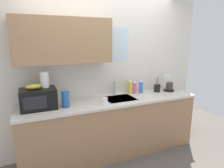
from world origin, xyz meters
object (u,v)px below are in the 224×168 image
Objects in this scene: cereal_canister at (66,99)px; banana_bunch at (33,87)px; mug_white at (105,101)px; coffee_maker at (168,85)px; dish_soap_bottle_yellow at (130,87)px; paper_towel_roll at (45,79)px; dish_soap_bottle_blue at (141,87)px; utensil_crock at (157,88)px; dish_soap_bottle_pink at (135,87)px; microwave at (38,99)px.

banana_bunch is at bearing 165.62° from cereal_canister.
cereal_canister is 0.55m from mug_white.
coffee_maker is 1.87m from cereal_canister.
dish_soap_bottle_yellow is (-0.73, 0.09, 0.01)m from coffee_maker.
dish_soap_bottle_yellow is 1.17m from cereal_canister.
coffee_maker reaches higher than cereal_canister.
paper_towel_roll reaches higher than dish_soap_bottle_blue.
cereal_canister is at bearing -175.15° from coffee_maker.
banana_bunch is 2.04m from utensil_crock.
dish_soap_bottle_yellow is 0.89× the size of utensil_crock.
mug_white is (-0.60, -0.34, -0.07)m from dish_soap_bottle_yellow.
cereal_canister is at bearing -168.70° from dish_soap_bottle_pink.
microwave is 2.09× the size of paper_towel_roll.
dish_soap_bottle_yellow reaches higher than dish_soap_bottle_pink.
dish_soap_bottle_blue is at bearing 9.12° from cereal_canister.
cereal_canister is at bearing -174.08° from utensil_crock.
banana_bunch is at bearing -174.89° from dish_soap_bottle_pink.
dish_soap_bottle_pink is 0.99× the size of cereal_canister.
dish_soap_bottle_blue is 1.03× the size of cereal_canister.
microwave is 1.68m from dish_soap_bottle_blue.
cereal_canister is (-1.33, -0.21, 0.00)m from dish_soap_bottle_blue.
mug_white is 1.13m from utensil_crock.
coffee_maker is 1.25× the size of cereal_canister.
mug_white is at bearing -17.12° from paper_towel_roll.
microwave is 2.05× the size of cereal_canister.
dish_soap_bottle_blue is (1.67, 0.12, -0.03)m from microwave.
banana_bunch reaches higher than mug_white.
dish_soap_bottle_yellow is 0.20m from dish_soap_bottle_blue.
utensil_crock is at bearing 177.15° from coffee_maker.
paper_towel_roll is at bearing -179.77° from coffee_maker.
coffee_maker reaches higher than dish_soap_bottle_blue.
dish_soap_bottle_yellow is 0.08m from dish_soap_bottle_pink.
paper_towel_roll is at bearing 162.88° from mug_white.
microwave is at bearing -176.05° from dish_soap_bottle_blue.
dish_soap_bottle_pink is at bearing 11.30° from cereal_canister.
mug_white is at bearing -159.04° from dish_soap_bottle_blue.
paper_towel_roll is at bearing 147.99° from cereal_canister.
banana_bunch reaches higher than utensil_crock.
banana_bunch is 0.18m from paper_towel_roll.
mug_white is at bearing -166.69° from utensil_crock.
microwave reaches higher than dish_soap_bottle_pink.
cereal_canister is (-1.87, -0.16, 0.01)m from coffee_maker.
utensil_crock is (-0.23, 0.01, -0.03)m from coffee_maker.
microwave is at bearing -177.93° from utensil_crock.
microwave is 1.64× the size of coffee_maker.
dish_soap_bottle_blue reaches higher than mug_white.
mug_white is (-0.68, -0.33, -0.06)m from dish_soap_bottle_pink.
microwave is 2.08× the size of dish_soap_bottle_pink.
dish_soap_bottle_blue is at bearing 174.06° from coffee_maker.
paper_towel_roll is 0.88m from mug_white.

